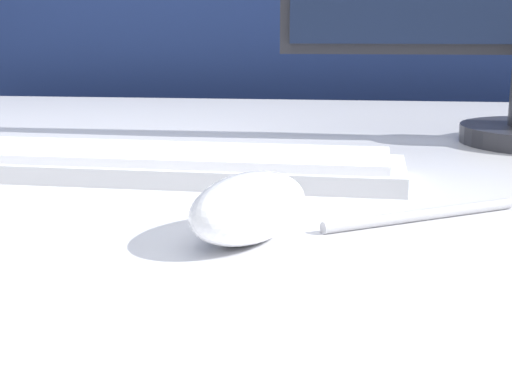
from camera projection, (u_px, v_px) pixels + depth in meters
The scene contains 4 objects.
partition_panel at pixel (353, 84), 1.42m from camera, with size 5.00×0.03×1.48m.
computer_mouse_near at pixel (250, 207), 0.44m from camera, with size 0.09×0.12×0.04m.
keyboard at pixel (147, 163), 0.64m from camera, with size 0.46×0.13×0.02m.
pen at pixel (422, 215), 0.49m from camera, with size 0.14×0.09×0.01m.
Camera 1 is at (-0.01, -0.71, 0.85)m, focal length 50.00 mm.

